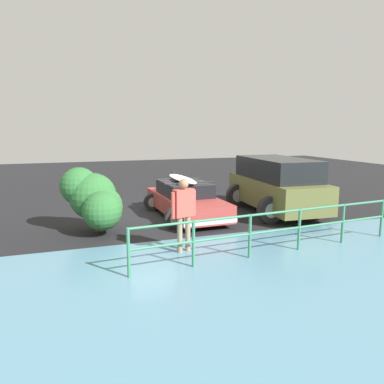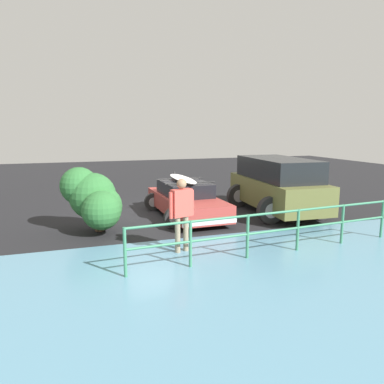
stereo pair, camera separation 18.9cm
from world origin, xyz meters
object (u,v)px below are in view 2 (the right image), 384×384
at_px(sedan_car, 186,200).
at_px(person_bystander, 182,208).
at_px(suv_car, 277,185).
at_px(bush_near_left, 95,200).

height_order(sedan_car, person_bystander, person_bystander).
xyz_separation_m(suv_car, person_bystander, (4.48, 3.03, 0.08)).
distance_m(suv_car, person_bystander, 5.41).
bearing_deg(bush_near_left, suv_car, -175.80).
distance_m(sedan_car, bush_near_left, 3.29).
relative_size(sedan_car, person_bystander, 2.39).
relative_size(sedan_car, bush_near_left, 2.18).
bearing_deg(bush_near_left, person_bystander, 126.16).
distance_m(suv_car, bush_near_left, 6.38).
height_order(person_bystander, bush_near_left, bush_near_left).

